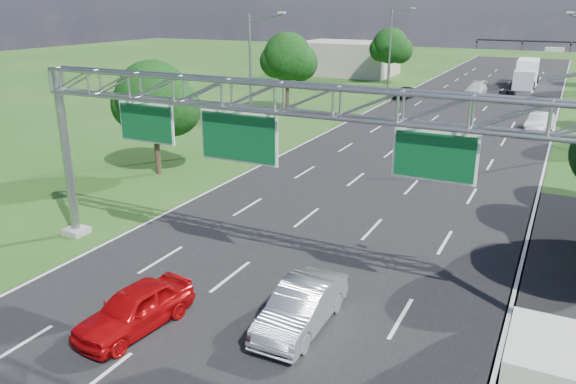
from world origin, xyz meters
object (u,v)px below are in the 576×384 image
Objects in this scene: red_coupe at (135,309)px; silver_sedan at (301,307)px; box_truck at (527,74)px; traffic_signal at (554,55)px; sign_gantry at (281,114)px.

red_coupe is 5.74m from silver_sedan.
silver_sedan is 67.25m from box_truck.
silver_sedan is at bearing -95.21° from traffic_signal.
traffic_signal is at bearing 82.32° from sign_gantry.
sign_gantry is 4.85× the size of silver_sedan.
silver_sedan is 0.53× the size of box_truck.
silver_sedan reaches higher than red_coupe.
box_truck is at bearing 106.25° from traffic_signal.
traffic_signal is 12.62m from box_truck.
traffic_signal reaches higher than silver_sedan.
traffic_signal is 1.32× the size of box_truck.
sign_gantry is 5.16× the size of red_coupe.
silver_sedan is (-5.07, -55.59, -4.37)m from traffic_signal.
red_coupe is at bearing -99.89° from traffic_signal.
red_coupe is 70.20m from box_truck.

